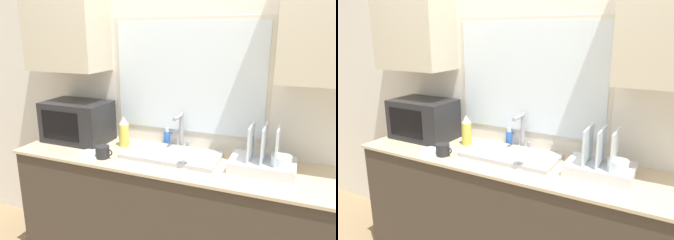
% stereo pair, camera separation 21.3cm
% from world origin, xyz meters
% --- Properties ---
extents(countertop, '(2.28, 0.59, 0.93)m').
position_xyz_m(countertop, '(0.00, 0.28, 0.47)').
color(countertop, '#42382D').
rests_on(countertop, ground_plane).
extents(wall_back, '(6.00, 0.38, 2.60)m').
position_xyz_m(wall_back, '(0.00, 0.55, 1.44)').
color(wall_back, silver).
rests_on(wall_back, ground_plane).
extents(sink_basin, '(0.66, 0.33, 0.03)m').
position_xyz_m(sink_basin, '(-0.02, 0.31, 0.95)').
color(sink_basin, '#B2B2B7').
rests_on(sink_basin, countertop).
extents(faucet, '(0.08, 0.16, 0.27)m').
position_xyz_m(faucet, '(-0.02, 0.49, 1.09)').
color(faucet, '#99999E').
rests_on(faucet, countertop).
extents(microwave, '(0.50, 0.33, 0.31)m').
position_xyz_m(microwave, '(-0.84, 0.36, 1.09)').
color(microwave, '#232326').
rests_on(microwave, countertop).
extents(dish_rack, '(0.40, 0.27, 0.29)m').
position_xyz_m(dish_rack, '(0.59, 0.32, 1.00)').
color(dish_rack, silver).
rests_on(dish_rack, countertop).
extents(spray_bottle, '(0.07, 0.07, 0.23)m').
position_xyz_m(spray_bottle, '(-0.44, 0.39, 1.04)').
color(spray_bottle, '#D8CC4C').
rests_on(spray_bottle, countertop).
extents(soap_bottle, '(0.05, 0.05, 0.14)m').
position_xyz_m(soap_bottle, '(-0.15, 0.53, 0.99)').
color(soap_bottle, blue).
rests_on(soap_bottle, countertop).
extents(mug_near_sink, '(0.13, 0.10, 0.08)m').
position_xyz_m(mug_near_sink, '(-0.45, 0.12, 0.97)').
color(mug_near_sink, '#262628').
rests_on(mug_near_sink, countertop).
extents(wine_glass, '(0.07, 0.07, 0.16)m').
position_xyz_m(wine_glass, '(0.12, 0.17, 1.04)').
color(wine_glass, silver).
rests_on(wine_glass, countertop).
extents(small_plate, '(0.20, 0.20, 0.01)m').
position_xyz_m(small_plate, '(-0.55, 0.14, 0.94)').
color(small_plate, silver).
rests_on(small_plate, countertop).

